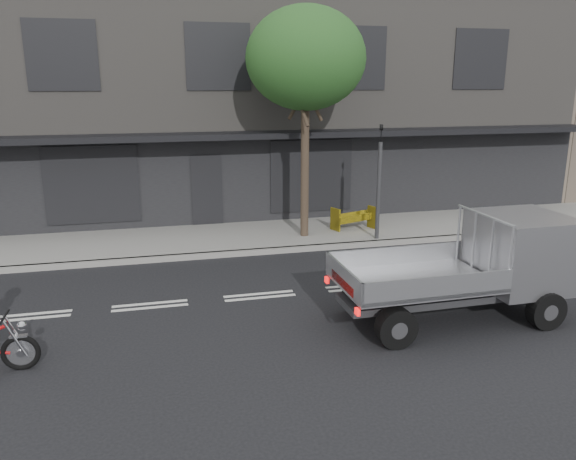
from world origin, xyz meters
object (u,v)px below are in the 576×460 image
(traffic_light_pole, at_px, (379,189))
(flatbed_ute, at_px, (502,257))
(construction_barrier, at_px, (356,219))
(street_tree, at_px, (306,59))

(traffic_light_pole, height_order, flatbed_ute, traffic_light_pole)
(traffic_light_pole, distance_m, construction_barrier, 1.51)
(construction_barrier, bearing_deg, flatbed_ute, -83.92)
(flatbed_ute, bearing_deg, street_tree, 109.71)
(flatbed_ute, distance_m, construction_barrier, 6.55)
(traffic_light_pole, relative_size, flatbed_ute, 0.74)
(construction_barrier, bearing_deg, traffic_light_pole, -73.13)
(flatbed_ute, height_order, construction_barrier, flatbed_ute)
(street_tree, bearing_deg, flatbed_ute, -69.35)
(street_tree, relative_size, construction_barrier, 5.08)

